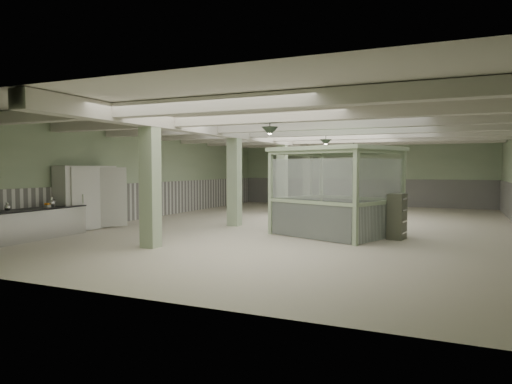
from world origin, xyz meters
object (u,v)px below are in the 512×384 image
at_px(walkin_cooler, 87,198).
at_px(guard_booth, 336,177).
at_px(prep_counter, 11,227).
at_px(filing_cabinet, 397,216).

height_order(walkin_cooler, guard_booth, guard_booth).
height_order(prep_counter, guard_booth, guard_booth).
distance_m(prep_counter, walkin_cooler, 3.07).
bearing_deg(walkin_cooler, filing_cabinet, 11.86).
bearing_deg(guard_booth, filing_cabinet, 17.89).
relative_size(walkin_cooler, guard_booth, 0.56).
bearing_deg(walkin_cooler, prep_counter, -88.40).
relative_size(guard_booth, filing_cabinet, 3.12).
xyz_separation_m(walkin_cooler, guard_booth, (8.07, 2.21, 0.76)).
bearing_deg(filing_cabinet, prep_counter, -143.06).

